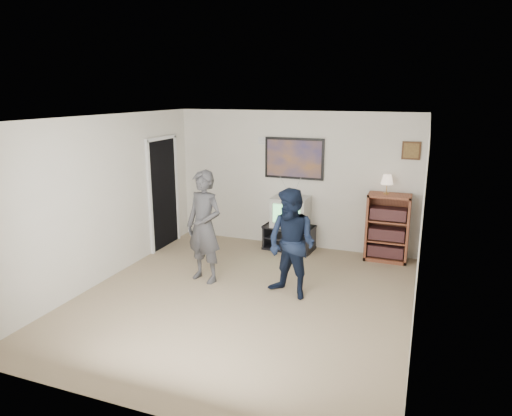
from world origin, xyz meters
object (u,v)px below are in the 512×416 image
Objects in this scene: bookshelf at (387,228)px; person_tall at (204,227)px; crt_television at (291,212)px; media_stand at (289,237)px; person_short at (291,244)px.

person_tall reaches higher than bookshelf.
crt_television is at bearing 80.02° from person_tall.
media_stand is at bearing 80.49° from person_tall.
person_short is at bearing -68.08° from media_stand.
bookshelf is 2.27m from person_short.
bookshelf is 3.15m from person_tall.
bookshelf reaches higher than media_stand.
person_tall is at bearing -143.45° from bookshelf.
person_short is (-1.13, -1.95, 0.20)m from bookshelf.
bookshelf is 0.75× the size of person_short.
crt_television is 0.41× the size of person_short.
media_stand is 2.07m from person_short.
person_short is (0.57, -1.90, 0.06)m from crt_television.
media_stand is at bearing -178.34° from bookshelf.
crt_television is at bearing -178.32° from bookshelf.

